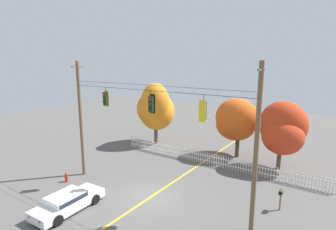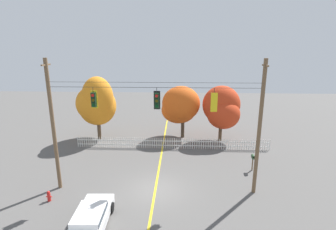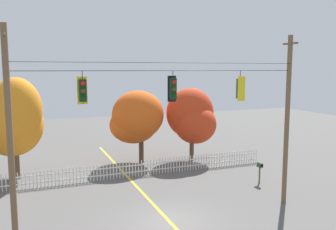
{
  "view_description": "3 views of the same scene",
  "coord_description": "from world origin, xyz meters",
  "px_view_note": "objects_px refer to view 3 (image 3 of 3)",
  "views": [
    {
      "loc": [
        10.69,
        -13.53,
        9.26
      ],
      "look_at": [
        1.14,
        0.51,
        5.87
      ],
      "focal_mm": 28.83,
      "sensor_mm": 36.0,
      "label": 1
    },
    {
      "loc": [
        1.66,
        -16.61,
        10.06
      ],
      "look_at": [
        0.89,
        0.66,
        5.41
      ],
      "focal_mm": 27.72,
      "sensor_mm": 36.0,
      "label": 2
    },
    {
      "loc": [
        -6.23,
        -15.56,
        7.51
      ],
      "look_at": [
        0.25,
        0.8,
        5.22
      ],
      "focal_mm": 37.96,
      "sensor_mm": 36.0,
      "label": 3
    }
  ],
  "objects_px": {
    "traffic_signal_eastbound_side": "(173,89)",
    "roadside_mailbox": "(260,166)",
    "autumn_maple_mid": "(136,119)",
    "autumn_oak_far_east": "(192,117)",
    "autumn_maple_near_fence": "(13,120)",
    "traffic_signal_northbound_secondary": "(83,90)",
    "traffic_signal_westbound_side": "(240,88)"
  },
  "relations": [
    {
      "from": "traffic_signal_eastbound_side",
      "to": "roadside_mailbox",
      "type": "bearing_deg",
      "value": 23.78
    },
    {
      "from": "autumn_maple_mid",
      "to": "autumn_oak_far_east",
      "type": "height_order",
      "value": "autumn_oak_far_east"
    },
    {
      "from": "roadside_mailbox",
      "to": "autumn_maple_near_fence",
      "type": "bearing_deg",
      "value": 155.17
    },
    {
      "from": "traffic_signal_northbound_secondary",
      "to": "traffic_signal_eastbound_side",
      "type": "relative_size",
      "value": 0.98
    },
    {
      "from": "autumn_maple_near_fence",
      "to": "roadside_mailbox",
      "type": "xyz_separation_m",
      "value": [
        15.05,
        -6.96,
        -2.95
      ]
    },
    {
      "from": "traffic_signal_westbound_side",
      "to": "traffic_signal_eastbound_side",
      "type": "bearing_deg",
      "value": 179.69
    },
    {
      "from": "autumn_maple_mid",
      "to": "roadside_mailbox",
      "type": "height_order",
      "value": "autumn_maple_mid"
    },
    {
      "from": "autumn_maple_near_fence",
      "to": "autumn_maple_mid",
      "type": "xyz_separation_m",
      "value": [
        9.02,
        1.16,
        -0.56
      ]
    },
    {
      "from": "traffic_signal_westbound_side",
      "to": "autumn_maple_mid",
      "type": "height_order",
      "value": "traffic_signal_westbound_side"
    },
    {
      "from": "traffic_signal_eastbound_side",
      "to": "autumn_maple_near_fence",
      "type": "bearing_deg",
      "value": 125.87
    },
    {
      "from": "autumn_oak_far_east",
      "to": "traffic_signal_eastbound_side",
      "type": "bearing_deg",
      "value": -119.92
    },
    {
      "from": "autumn_maple_near_fence",
      "to": "traffic_signal_westbound_side",
      "type": "bearing_deg",
      "value": -42.74
    },
    {
      "from": "traffic_signal_westbound_side",
      "to": "autumn_maple_near_fence",
      "type": "distance_m",
      "value": 15.41
    },
    {
      "from": "traffic_signal_westbound_side",
      "to": "autumn_maple_mid",
      "type": "distance_m",
      "value": 12.07
    },
    {
      "from": "traffic_signal_eastbound_side",
      "to": "autumn_maple_near_fence",
      "type": "relative_size",
      "value": 0.21
    },
    {
      "from": "autumn_maple_mid",
      "to": "autumn_oak_far_east",
      "type": "relative_size",
      "value": 0.98
    },
    {
      "from": "traffic_signal_westbound_side",
      "to": "roadside_mailbox",
      "type": "bearing_deg",
      "value": 41.02
    },
    {
      "from": "traffic_signal_eastbound_side",
      "to": "roadside_mailbox",
      "type": "distance_m",
      "value": 9.93
    },
    {
      "from": "traffic_signal_westbound_side",
      "to": "autumn_maple_near_fence",
      "type": "bearing_deg",
      "value": 137.26
    },
    {
      "from": "traffic_signal_northbound_secondary",
      "to": "traffic_signal_westbound_side",
      "type": "height_order",
      "value": "same"
    },
    {
      "from": "traffic_signal_northbound_secondary",
      "to": "autumn_maple_near_fence",
      "type": "height_order",
      "value": "traffic_signal_northbound_secondary"
    },
    {
      "from": "autumn_maple_near_fence",
      "to": "autumn_oak_far_east",
      "type": "height_order",
      "value": "autumn_maple_near_fence"
    },
    {
      "from": "traffic_signal_northbound_secondary",
      "to": "autumn_maple_mid",
      "type": "bearing_deg",
      "value": 63.31
    },
    {
      "from": "autumn_maple_near_fence",
      "to": "roadside_mailbox",
      "type": "bearing_deg",
      "value": -24.83
    },
    {
      "from": "traffic_signal_eastbound_side",
      "to": "autumn_maple_mid",
      "type": "xyz_separation_m",
      "value": [
        1.56,
        11.47,
        -3.05
      ]
    },
    {
      "from": "traffic_signal_eastbound_side",
      "to": "roadside_mailbox",
      "type": "relative_size",
      "value": 1.07
    },
    {
      "from": "roadside_mailbox",
      "to": "traffic_signal_eastbound_side",
      "type": "bearing_deg",
      "value": -156.22
    },
    {
      "from": "autumn_oak_far_east",
      "to": "roadside_mailbox",
      "type": "relative_size",
      "value": 4.31
    },
    {
      "from": "traffic_signal_eastbound_side",
      "to": "traffic_signal_northbound_secondary",
      "type": "bearing_deg",
      "value": -180.0
    },
    {
      "from": "autumn_maple_near_fence",
      "to": "autumn_maple_mid",
      "type": "bearing_deg",
      "value": 7.35
    },
    {
      "from": "traffic_signal_northbound_secondary",
      "to": "autumn_oak_far_east",
      "type": "relative_size",
      "value": 0.24
    },
    {
      "from": "autumn_maple_mid",
      "to": "roadside_mailbox",
      "type": "distance_m",
      "value": 10.4
    }
  ]
}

